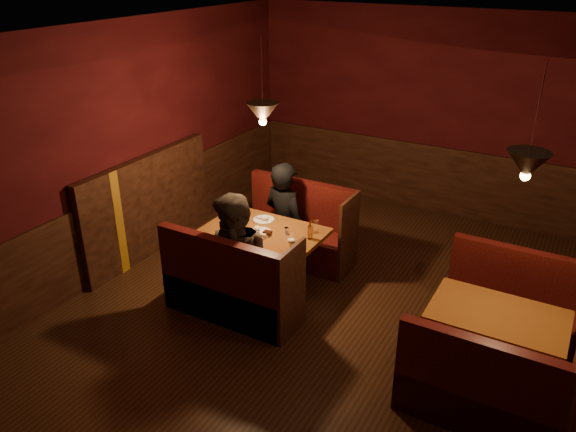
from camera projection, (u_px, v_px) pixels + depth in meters
The scene contains 9 objects.
room at pixel (325, 236), 5.44m from camera, with size 6.02×7.02×2.92m.
main_table at pixel (266, 242), 6.39m from camera, with size 1.33×0.81×0.93m.
main_bench_far at pixel (299, 235), 7.08m from camera, with size 1.47×0.52×1.00m.
main_bench_near at pixel (230, 292), 5.89m from camera, with size 1.47×0.52×1.00m.
second_table at pixel (496, 329), 5.02m from camera, with size 1.17×0.75×0.66m.
second_bench_far at pixel (509, 309), 5.64m from camera, with size 1.29×0.48×0.92m.
second_bench_near at pixel (478, 396), 4.54m from camera, with size 1.29×0.48×0.92m.
diner_a at pixel (285, 201), 6.76m from camera, with size 0.61×0.40×1.67m, color black.
diner_b at pixel (235, 243), 5.72m from camera, with size 0.83×0.65×1.71m, color #362D27.
Camera 1 is at (1.79, -4.34, 3.54)m, focal length 35.00 mm.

